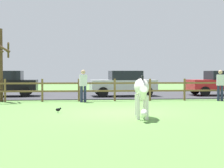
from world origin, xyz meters
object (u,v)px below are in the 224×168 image
Objects in this scene: parked_car_red at (221,83)px; parked_car_silver at (123,83)px; visitor_left_of_tree at (220,84)px; bare_tree at (0,62)px; crow_on_grass at (58,109)px; visitor_right_of_tree at (83,84)px; parked_car_black at (4,83)px; zebra at (142,90)px.

parked_car_silver is at bearing -178.42° from parked_car_red.
parked_car_red is at bearing 66.28° from visitor_left_of_tree.
bare_tree is 17.54× the size of crow_on_grass.
bare_tree reaches higher than visitor_left_of_tree.
bare_tree is at bearing 170.21° from visitor_right_of_tree.
parked_car_red is at bearing 39.40° from crow_on_grass.
parked_car_silver is at bearing -3.72° from parked_car_black.
crow_on_grass is at bearing -64.84° from parked_car_black.
parked_car_silver and parked_car_red have the same top height.
parked_car_red is (13.08, 2.89, -1.19)m from bare_tree.
zebra is 6.35m from visitor_right_of_tree.
visitor_right_of_tree is (-2.48, -3.46, 0.06)m from parked_car_silver.
bare_tree is at bearing 176.79° from visitor_left_of_tree.
bare_tree reaches higher than parked_car_black.
visitor_left_of_tree is (-1.56, -3.54, 0.06)m from parked_car_red.
visitor_right_of_tree reaches higher than crow_on_grass.
parked_car_silver reaches higher than zebra.
parked_car_red is at bearing 54.68° from zebra.
zebra is at bearing -31.12° from crow_on_grass.
bare_tree reaches higher than crow_on_grass.
visitor_left_of_tree is at bearing 49.20° from zebra.
visitor_right_of_tree is at bearing 107.52° from zebra.
parked_car_silver is at bearing 66.38° from crow_on_grass.
parked_car_red is at bearing 22.49° from visitor_right_of_tree.
bare_tree reaches higher than parked_car_silver.
bare_tree is 11.60m from visitor_left_of_tree.
visitor_right_of_tree is (-8.78, -3.64, 0.06)m from parked_car_red.
parked_car_red reaches higher than crow_on_grass.
zebra is at bearing -47.58° from bare_tree.
zebra is at bearing -125.32° from parked_car_red.
parked_car_silver is (0.57, 9.52, -0.08)m from zebra.
bare_tree is at bearing -80.80° from parked_car_black.
visitor_left_of_tree reaches higher than crow_on_grass.
parked_car_black and parked_car_red have the same top height.
bare_tree reaches higher than visitor_right_of_tree.
visitor_right_of_tree is (-1.91, 6.06, -0.02)m from zebra.
visitor_left_of_tree is (11.53, -0.65, -1.13)m from bare_tree.
zebra is at bearing -130.80° from visitor_left_of_tree.
zebra is 12.05m from parked_car_black.
zebra is 9.00× the size of crow_on_grass.
parked_car_red is 2.47× the size of visitor_right_of_tree.
bare_tree is at bearing 132.42° from zebra.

